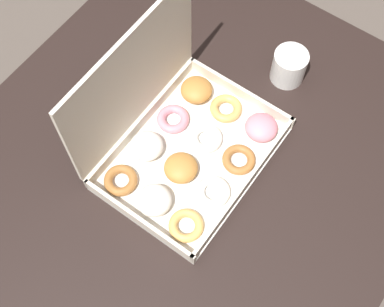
% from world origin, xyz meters
% --- Properties ---
extents(ground_plane, '(8.00, 8.00, 0.00)m').
position_xyz_m(ground_plane, '(0.00, 0.00, 0.00)').
color(ground_plane, '#564C44').
extents(dining_table, '(1.02, 0.96, 0.74)m').
position_xyz_m(dining_table, '(0.00, 0.00, 0.64)').
color(dining_table, black).
rests_on(dining_table, ground_plane).
extents(donut_box, '(0.39, 0.29, 0.31)m').
position_xyz_m(donut_box, '(-0.02, 0.04, 0.80)').
color(donut_box, silver).
rests_on(donut_box, dining_table).
extents(coffee_mug, '(0.08, 0.08, 0.08)m').
position_xyz_m(coffee_mug, '(0.28, -0.06, 0.79)').
color(coffee_mug, white).
rests_on(coffee_mug, dining_table).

